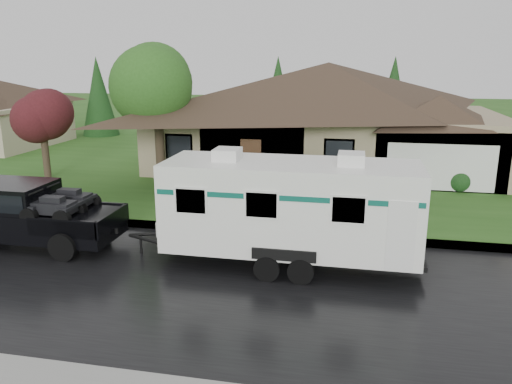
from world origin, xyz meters
TOP-DOWN VIEW (x-y plane):
  - ground at (0.00, 0.00)m, footprint 140.00×140.00m
  - road at (0.00, -2.00)m, footprint 140.00×8.00m
  - curb at (0.00, 2.25)m, footprint 140.00×0.50m
  - lawn at (0.00, 15.00)m, footprint 140.00×26.00m
  - house_main at (2.29, 13.84)m, footprint 19.44×10.80m
  - tree_left_green at (-5.37, 7.90)m, footprint 3.88×3.88m
  - tree_red at (-11.36, 7.83)m, footprint 2.61×2.61m
  - shrub_row at (2.00, 9.30)m, footprint 13.60×1.00m
  - pickup_truck at (-6.94, -0.21)m, footprint 6.20×2.35m
  - travel_trailer at (1.88, -0.21)m, footprint 7.64×2.69m

SIDE VIEW (x-z plane):
  - ground at x=0.00m, z-range 0.00..0.00m
  - road at x=0.00m, z-range 0.00..0.01m
  - curb at x=0.00m, z-range 0.00..0.15m
  - lawn at x=0.00m, z-range 0.00..0.15m
  - shrub_row at x=2.00m, z-range 0.15..1.15m
  - pickup_truck at x=-6.94m, z-range 0.07..2.14m
  - travel_trailer at x=1.88m, z-range 0.10..3.53m
  - tree_red at x=-11.36m, z-range 0.98..5.31m
  - house_main at x=2.29m, z-range 0.14..7.04m
  - tree_left_green at x=-5.37m, z-range 1.40..7.83m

